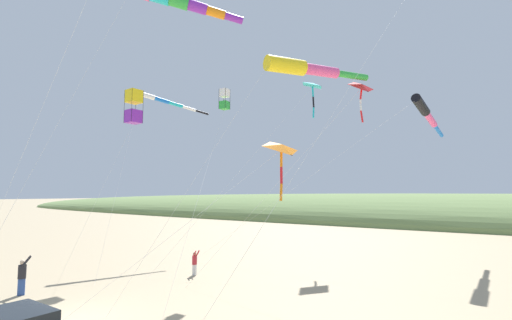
% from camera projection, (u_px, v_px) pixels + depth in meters
% --- Properties ---
extents(dune_ridge_grassy, '(28.00, 240.00, 8.99)m').
position_uv_depth(dune_ridge_grassy, '(413.00, 222.00, 57.88)').
color(dune_ridge_grassy, '#6B844C').
rests_on(dune_ridge_grassy, ground_plane).
extents(person_adult_flyer, '(0.61, 0.55, 1.71)m').
position_uv_depth(person_adult_flyer, '(22.00, 274.00, 16.43)').
color(person_adult_flyer, '#335199').
rests_on(person_adult_flyer, ground_plane).
extents(person_child_green_jacket, '(0.34, 0.42, 1.38)m').
position_uv_depth(person_child_green_jacket, '(195.00, 261.00, 20.39)').
color(person_child_green_jacket, silver).
rests_on(person_child_green_jacket, ground_plane).
extents(kite_windsock_checkered_midright, '(10.39, 3.87, 14.04)m').
position_uv_depth(kite_windsock_checkered_midright, '(173.00, 0.00, 16.66)').
color(kite_windsock_checkered_midright, '#EF4C93').
rests_on(kite_windsock_checkered_midright, ground_plane).
extents(kite_windsock_red_high_left, '(11.78, 5.80, 12.24)m').
position_uv_depth(kite_windsock_red_high_left, '(166.00, 102.00, 28.74)').
color(kite_windsock_red_high_left, white).
rests_on(kite_windsock_red_high_left, ground_plane).
extents(kite_delta_long_streamer_left, '(5.11, 8.02, 10.07)m').
position_uv_depth(kite_delta_long_streamer_left, '(362.00, 88.00, 17.83)').
color(kite_delta_long_streamer_left, red).
rests_on(kite_delta_long_streamer_left, ground_plane).
extents(kite_windsock_purple_drifting, '(14.27, 13.41, 10.98)m').
position_uv_depth(kite_windsock_purple_drifting, '(426.00, 113.00, 25.55)').
color(kite_windsock_purple_drifting, black).
rests_on(kite_windsock_purple_drifting, ground_plane).
extents(kite_delta_black_fish_shape, '(9.42, 4.19, 6.85)m').
position_uv_depth(kite_delta_black_fish_shape, '(282.00, 149.00, 15.55)').
color(kite_delta_black_fish_shape, orange).
rests_on(kite_delta_black_fish_shape, ground_plane).
extents(kite_box_magenta_far_left, '(3.83, 1.77, 11.00)m').
position_uv_depth(kite_box_magenta_far_left, '(134.00, 107.00, 22.99)').
color(kite_box_magenta_far_left, yellow).
rests_on(kite_box_magenta_far_left, ground_plane).
extents(kite_box_teal_far_right, '(9.29, 5.21, 10.59)m').
position_uv_depth(kite_box_teal_far_right, '(224.00, 99.00, 21.31)').
color(kite_box_teal_far_right, white).
rests_on(kite_box_teal_far_right, ground_plane).
extents(kite_delta_striped_overhead, '(12.62, 4.90, 12.92)m').
position_uv_depth(kite_delta_striped_overhead, '(313.00, 86.00, 27.49)').
color(kite_delta_striped_overhead, '#1EB7C6').
rests_on(kite_delta_striped_overhead, ground_plane).
extents(kite_windsock_rainbow_low_near, '(9.60, 6.60, 10.36)m').
position_uv_depth(kite_windsock_rainbow_low_near, '(305.00, 68.00, 16.15)').
color(kite_windsock_rainbow_low_near, yellow).
rests_on(kite_windsock_rainbow_low_near, ground_plane).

